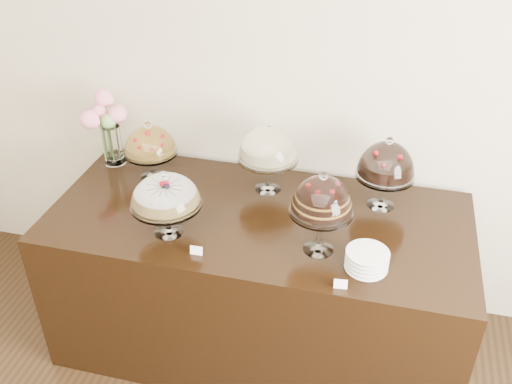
% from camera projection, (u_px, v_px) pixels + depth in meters
% --- Properties ---
extents(wall_back, '(5.00, 0.04, 3.00)m').
position_uv_depth(wall_back, '(311.00, 72.00, 3.07)').
color(wall_back, beige).
rests_on(wall_back, ground).
extents(display_counter, '(2.20, 1.00, 0.90)m').
position_uv_depth(display_counter, '(258.00, 281.00, 3.22)').
color(display_counter, black).
rests_on(display_counter, ground).
extents(cake_stand_sugar_sponge, '(0.35, 0.35, 0.35)m').
position_uv_depth(cake_stand_sugar_sponge, '(165.00, 194.00, 2.74)').
color(cake_stand_sugar_sponge, white).
rests_on(cake_stand_sugar_sponge, display_counter).
extents(cake_stand_choco_layer, '(0.30, 0.30, 0.44)m').
position_uv_depth(cake_stand_choco_layer, '(322.00, 199.00, 2.59)').
color(cake_stand_choco_layer, white).
rests_on(cake_stand_choco_layer, display_counter).
extents(cake_stand_cheesecake, '(0.33, 0.33, 0.42)m').
position_uv_depth(cake_stand_cheesecake, '(268.00, 146.00, 3.05)').
color(cake_stand_cheesecake, white).
rests_on(cake_stand_cheesecake, display_counter).
extents(cake_stand_dark_choco, '(0.31, 0.31, 0.41)m').
position_uv_depth(cake_stand_dark_choco, '(386.00, 163.00, 2.92)').
color(cake_stand_dark_choco, white).
rests_on(cake_stand_dark_choco, display_counter).
extents(cake_stand_fruit_tart, '(0.30, 0.30, 0.35)m').
position_uv_depth(cake_stand_fruit_tart, '(150.00, 143.00, 3.20)').
color(cake_stand_fruit_tart, white).
rests_on(cake_stand_fruit_tart, display_counter).
extents(flower_vase, '(0.21, 0.31, 0.45)m').
position_uv_depth(flower_vase, '(107.00, 123.00, 3.30)').
color(flower_vase, white).
rests_on(flower_vase, display_counter).
extents(plate_stack, '(0.19, 0.19, 0.09)m').
position_uv_depth(plate_stack, '(367.00, 260.00, 2.60)').
color(plate_stack, white).
rests_on(plate_stack, display_counter).
extents(price_card_left, '(0.06, 0.02, 0.04)m').
position_uv_depth(price_card_left, '(196.00, 251.00, 2.70)').
color(price_card_left, white).
rests_on(price_card_left, display_counter).
extents(price_card_right, '(0.06, 0.02, 0.04)m').
position_uv_depth(price_card_right, '(341.00, 284.00, 2.51)').
color(price_card_right, white).
rests_on(price_card_right, display_counter).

